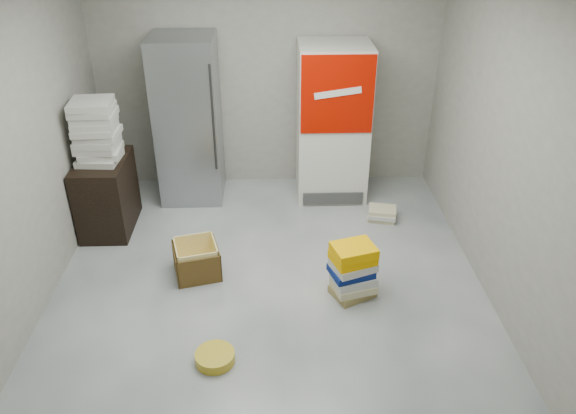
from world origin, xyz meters
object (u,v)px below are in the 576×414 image
at_px(wood_shelf, 107,194).
at_px(coke_cooler, 333,123).
at_px(steel_fridge, 188,120).
at_px(phonebook_stack_main, 353,271).
at_px(cardboard_box, 197,261).

bearing_deg(wood_shelf, coke_cooler, 16.28).
bearing_deg(coke_cooler, wood_shelf, -163.72).
height_order(steel_fridge, wood_shelf, steel_fridge).
distance_m(steel_fridge, phonebook_stack_main, 2.69).
xyz_separation_m(phonebook_stack_main, cardboard_box, (-1.45, 0.37, -0.13)).
bearing_deg(steel_fridge, cardboard_box, -82.81).
distance_m(steel_fridge, wood_shelf, 1.23).
relative_size(phonebook_stack_main, cardboard_box, 1.06).
bearing_deg(cardboard_box, steel_fridge, 82.63).
bearing_deg(cardboard_box, phonebook_stack_main, -29.07).
relative_size(coke_cooler, cardboard_box, 3.57).
height_order(coke_cooler, cardboard_box, coke_cooler).
relative_size(wood_shelf, phonebook_stack_main, 1.49).
distance_m(wood_shelf, cardboard_box, 1.40).
height_order(phonebook_stack_main, cardboard_box, phonebook_stack_main).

